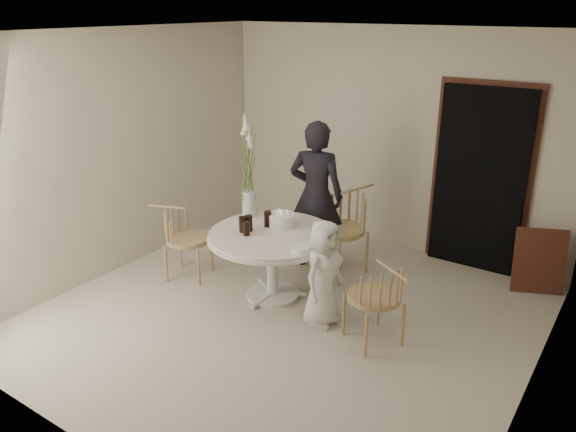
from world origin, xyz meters
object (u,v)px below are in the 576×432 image
Objects in this scene: table at (272,243)px; girl at (316,196)px; chair_far at (348,218)px; chair_left at (178,231)px; birthday_cake at (282,220)px; flower_vase at (249,177)px; boy at (323,273)px; chair_right at (382,294)px.

girl is at bearing 92.02° from table.
chair_left is at bearing -126.02° from chair_far.
chair_far reaches higher than birthday_cake.
flower_vase reaches higher than birthday_cake.
boy is at bearing -18.76° from flower_vase.
birthday_cake is 0.60m from flower_vase.
chair_right is (1.35, -0.23, -0.07)m from table.
girl reaches higher than boy.
table is 1.19m from chair_left.
birthday_cake is (-0.36, -0.81, 0.16)m from chair_far.
table is 4.78× the size of birthday_cake.
flower_vase reaches higher than boy.
chair_left is 1.03m from flower_vase.
flower_vase reaches higher than girl.
birthday_cake is 0.24× the size of flower_vase.
table is at bearing 78.13° from girl.
chair_far is 0.90m from birthday_cake.
girl is (-0.37, -0.11, 0.23)m from chair_far.
chair_left reaches higher than table.
chair_left is 0.48× the size of girl.
boy is 0.92× the size of flower_vase.
chair_right is 3.04× the size of birthday_cake.
chair_left is at bearing 93.34° from boy.
girl is (1.14, 1.10, 0.33)m from chair_left.
birthday_cake is (-1.38, 0.44, 0.25)m from chair_right.
table is at bearing -27.45° from flower_vase.
chair_far is at bearing 42.95° from flower_vase.
table is 1.37m from chair_right.
girl is at bearing -66.39° from chair_left.
boy reaches higher than chair_left.
table is at bearing -93.00° from chair_far.
chair_left is (-2.52, 0.05, -0.00)m from chair_right.
chair_right is at bearing 126.57° from girl.
chair_right is at bearing -17.78° from birthday_cake.
chair_right is (1.01, -1.25, -0.09)m from chair_far.
chair_left is 1.61m from girl.
flower_vase reaches higher than chair_left.
boy is (1.87, 0.03, -0.01)m from chair_left.
chair_far is 1.93m from chair_left.
girl is (-0.03, 0.91, 0.25)m from table.
chair_left is at bearing -170.95° from table.
chair_far is 3.53× the size of birthday_cake.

